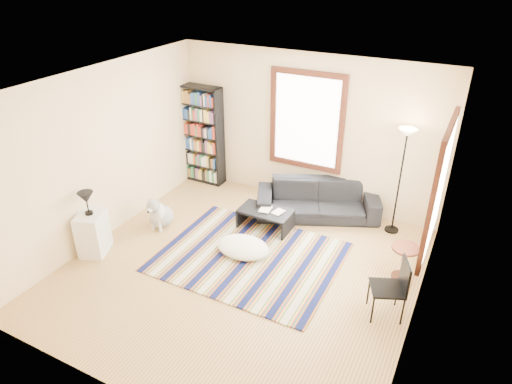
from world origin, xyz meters
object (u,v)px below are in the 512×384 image
at_px(side_table, 403,263).
at_px(folding_chair, 387,288).
at_px(coffee_table, 265,219).
at_px(dog, 161,210).
at_px(floor_lamp, 399,183).
at_px(bookshelf, 202,135).
at_px(floor_cushion, 243,247).
at_px(white_cabinet, 93,233).
at_px(sofa, 318,200).

xyz_separation_m(side_table, folding_chair, (-0.05, -0.88, 0.16)).
height_order(coffee_table, dog, dog).
bearing_deg(floor_lamp, folding_chair, -80.39).
xyz_separation_m(bookshelf, side_table, (4.37, -1.40, -0.73)).
relative_size(bookshelf, floor_cushion, 2.32).
relative_size(coffee_table, white_cabinet, 1.29).
height_order(coffee_table, floor_cushion, coffee_table).
relative_size(bookshelf, side_table, 3.70).
bearing_deg(folding_chair, dog, 150.71).
distance_m(white_cabinet, dog, 1.21).
distance_m(folding_chair, dog, 4.02).
relative_size(coffee_table, floor_cushion, 1.04).
xyz_separation_m(folding_chair, dog, (-3.99, 0.43, -0.13)).
bearing_deg(dog, sofa, 27.51).
bearing_deg(bookshelf, floor_lamp, -2.46).
distance_m(sofa, floor_cushion, 1.78).
relative_size(sofa, white_cabinet, 3.09).
xyz_separation_m(sofa, white_cabinet, (-2.75, -2.71, 0.03)).
xyz_separation_m(floor_cushion, dog, (-1.66, 0.07, 0.20)).
xyz_separation_m(sofa, floor_cushion, (-0.63, -1.65, -0.21)).
distance_m(floor_lamp, dog, 4.05).
height_order(coffee_table, floor_lamp, floor_lamp).
xyz_separation_m(floor_cushion, folding_chair, (2.33, -0.36, 0.32)).
bearing_deg(sofa, bookshelf, 149.89).
distance_m(coffee_table, dog, 1.82).
bearing_deg(floor_cushion, coffee_table, 90.58).
bearing_deg(side_table, sofa, 147.13).
height_order(floor_lamp, side_table, floor_lamp).
xyz_separation_m(coffee_table, dog, (-1.65, -0.75, 0.12)).
xyz_separation_m(bookshelf, coffee_table, (1.98, -1.11, -0.82)).
height_order(sofa, floor_lamp, floor_lamp).
bearing_deg(floor_lamp, floor_cushion, -138.35).
bearing_deg(dog, folding_chair, -13.25).
relative_size(coffee_table, floor_lamp, 0.48).
distance_m(bookshelf, coffee_table, 2.41).
bearing_deg(sofa, side_table, -57.10).
bearing_deg(floor_cushion, dog, 177.65).
relative_size(floor_cushion, floor_lamp, 0.46).
xyz_separation_m(sofa, coffee_table, (-0.64, -0.84, -0.14)).
xyz_separation_m(floor_cushion, white_cabinet, (-2.12, -1.05, 0.24)).
xyz_separation_m(bookshelf, folding_chair, (4.32, -2.28, -0.57)).
distance_m(floor_cushion, floor_lamp, 2.76).
bearing_deg(side_table, floor_lamp, 108.34).
relative_size(floor_lamp, side_table, 3.44).
distance_m(sofa, dog, 2.79).
relative_size(sofa, floor_lamp, 1.16).
relative_size(bookshelf, white_cabinet, 2.86).
bearing_deg(white_cabinet, side_table, -2.67).
relative_size(floor_cushion, side_table, 1.60).
bearing_deg(dog, white_cabinet, -119.40).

